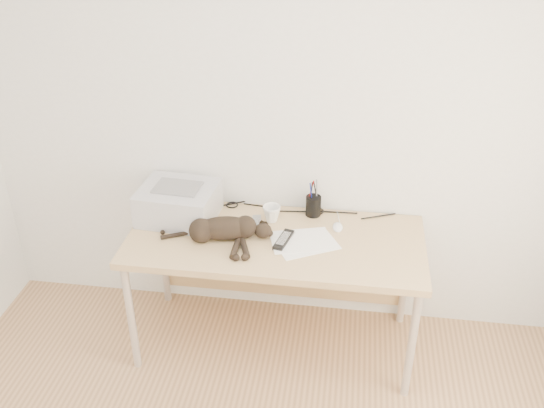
% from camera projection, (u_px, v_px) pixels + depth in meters
% --- Properties ---
extents(wall_back, '(3.50, 0.00, 3.50)m').
position_uv_depth(wall_back, '(285.00, 116.00, 3.29)').
color(wall_back, white).
rests_on(wall_back, floor).
extents(desk, '(1.60, 0.70, 0.74)m').
position_uv_depth(desk, '(277.00, 250.00, 3.40)').
color(desk, tan).
rests_on(desk, floor).
extents(printer, '(0.44, 0.39, 0.20)m').
position_uv_depth(printer, '(179.00, 202.00, 3.41)').
color(printer, silver).
rests_on(printer, desk).
extents(papers, '(0.40, 0.35, 0.01)m').
position_uv_depth(papers, '(303.00, 242.00, 3.23)').
color(papers, white).
rests_on(papers, desk).
extents(cat, '(0.61, 0.29, 0.14)m').
position_uv_depth(cat, '(222.00, 230.00, 3.23)').
color(cat, black).
rests_on(cat, desk).
extents(mug, '(0.14, 0.14, 0.09)m').
position_uv_depth(mug, '(272.00, 214.00, 3.40)').
color(mug, white).
rests_on(mug, desk).
extents(pen_cup, '(0.09, 0.09, 0.22)m').
position_uv_depth(pen_cup, '(313.00, 205.00, 3.44)').
color(pen_cup, black).
rests_on(pen_cup, desk).
extents(remote_grey, '(0.08, 0.17, 0.02)m').
position_uv_depth(remote_grey, '(257.00, 224.00, 3.37)').
color(remote_grey, gray).
rests_on(remote_grey, desk).
extents(remote_black, '(0.10, 0.20, 0.02)m').
position_uv_depth(remote_black, '(284.00, 240.00, 3.23)').
color(remote_black, black).
rests_on(remote_black, desk).
extents(mouse, '(0.06, 0.10, 0.03)m').
position_uv_depth(mouse, '(338.00, 226.00, 3.35)').
color(mouse, white).
rests_on(mouse, desk).
extents(cable_tangle, '(1.36, 0.08, 0.01)m').
position_uv_depth(cable_tangle, '(283.00, 209.00, 3.52)').
color(cable_tangle, black).
rests_on(cable_tangle, desk).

